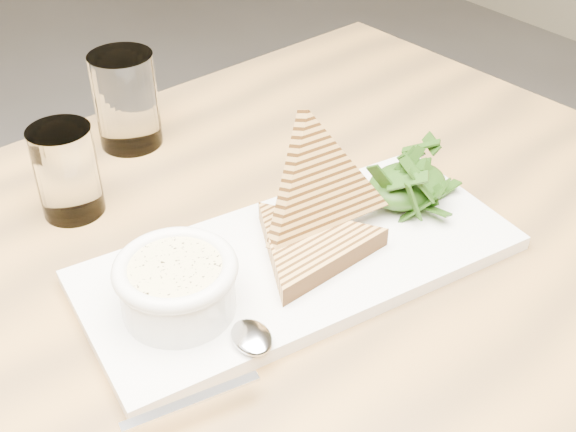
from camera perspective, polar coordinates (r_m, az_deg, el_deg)
table_top at (r=0.71m, az=-5.87°, el=-7.62°), size 1.24×0.86×0.04m
table_leg_br at (r=1.41m, az=6.14°, el=-0.91°), size 0.06×0.06×0.69m
platter at (r=0.72m, az=0.97°, el=-3.46°), size 0.45×0.25×0.02m
soup_bowl at (r=0.65m, az=-8.69°, el=-5.94°), size 0.10×0.10×0.04m
soup at (r=0.64m, az=-8.89°, el=-4.26°), size 0.09×0.09×0.01m
bowl_rim at (r=0.63m, az=-8.91°, el=-4.12°), size 0.11×0.11×0.01m
sandwich_flat at (r=0.71m, az=1.74°, el=-2.41°), size 0.17×0.17×0.02m
sandwich_lean at (r=0.72m, az=2.58°, el=2.23°), size 0.17×0.16×0.18m
salad_base at (r=0.79m, az=9.37°, el=2.41°), size 0.09×0.07×0.04m
arugula_pile at (r=0.79m, az=9.43°, el=2.95°), size 0.11×0.10×0.05m
spoon_bowl at (r=0.63m, az=-2.88°, el=-9.54°), size 0.04×0.05×0.01m
spoon_handle at (r=0.59m, az=-7.63°, el=-14.28°), size 0.11×0.03×0.00m
glass_near at (r=0.81m, az=-17.08°, el=3.39°), size 0.07×0.07×0.10m
glass_far at (r=0.91m, az=-12.66°, el=8.91°), size 0.08×0.08×0.12m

